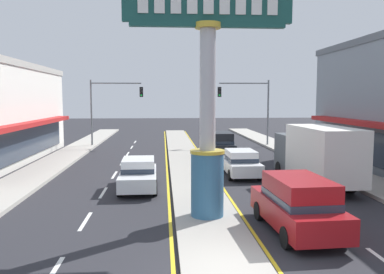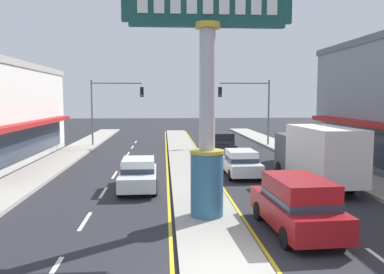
{
  "view_description": "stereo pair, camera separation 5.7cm",
  "coord_description": "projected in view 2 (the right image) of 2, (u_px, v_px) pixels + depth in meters",
  "views": [
    {
      "loc": [
        -1.63,
        -9.54,
        4.51
      ],
      "look_at": [
        -0.19,
        9.76,
        2.6
      ],
      "focal_mm": 36.73,
      "sensor_mm": 36.0,
      "label": 1
    },
    {
      "loc": [
        -1.58,
        -9.54,
        4.51
      ],
      "look_at": [
        -0.19,
        9.76,
        2.6
      ],
      "focal_mm": 36.73,
      "sensor_mm": 36.0,
      "label": 2
    }
  ],
  "objects": [
    {
      "name": "median_strip",
      "position": [
        186.0,
        161.0,
        27.89
      ],
      "size": [
        2.41,
        52.0,
        0.14
      ],
      "primitive_type": "cube",
      "color": "#A39E93",
      "rests_on": "ground"
    },
    {
      "name": "sidewalk_left",
      "position": [
        47.0,
        167.0,
        25.25
      ],
      "size": [
        2.59,
        60.0,
        0.18
      ],
      "primitive_type": "cube",
      "color": "#ADA89E",
      "rests_on": "ground"
    },
    {
      "name": "sidewalk_right",
      "position": [
        322.0,
        164.0,
        26.55
      ],
      "size": [
        2.59,
        60.0,
        0.18
      ],
      "primitive_type": "cube",
      "color": "#ADA89E",
      "rests_on": "ground"
    },
    {
      "name": "lane_markings",
      "position": [
        188.0,
        165.0,
        26.55
      ],
      "size": [
        9.15,
        52.0,
        0.01
      ],
      "color": "silver",
      "rests_on": "ground"
    },
    {
      "name": "district_sign",
      "position": [
        207.0,
        108.0,
        14.29
      ],
      "size": [
        6.07,
        1.28,
        8.42
      ],
      "color": "#33668C",
      "rests_on": "median_strip"
    },
    {
      "name": "traffic_light_left_side",
      "position": [
        111.0,
        101.0,
        36.22
      ],
      "size": [
        4.86,
        0.46,
        6.2
      ],
      "color": "slate",
      "rests_on": "ground"
    },
    {
      "name": "traffic_light_right_side",
      "position": [
        250.0,
        101.0,
        36.42
      ],
      "size": [
        4.86,
        0.46,
        6.2
      ],
      "color": "slate",
      "rests_on": "ground"
    },
    {
      "name": "sedan_near_right_lane",
      "position": [
        241.0,
        163.0,
        22.79
      ],
      "size": [
        1.86,
        4.31,
        1.53
      ],
      "color": "white",
      "rests_on": "ground"
    },
    {
      "name": "suv_far_right_lane",
      "position": [
        297.0,
        204.0,
        13.15
      ],
      "size": [
        2.14,
        4.69,
        1.9
      ],
      "color": "maroon",
      "rests_on": "ground"
    },
    {
      "name": "box_truck_near_left_lane",
      "position": [
        317.0,
        154.0,
        20.06
      ],
      "size": [
        2.41,
        6.97,
        3.12
      ],
      "color": "#4C5156",
      "rests_on": "ground"
    },
    {
      "name": "suv_mid_left_lane",
      "position": [
        221.0,
        144.0,
        30.46
      ],
      "size": [
        2.15,
        4.69,
        1.9
      ],
      "color": "black",
      "rests_on": "ground"
    },
    {
      "name": "sedan_far_left_oncoming",
      "position": [
        138.0,
        174.0,
        19.46
      ],
      "size": [
        1.91,
        4.33,
        1.53
      ],
      "color": "white",
      "rests_on": "ground"
    }
  ]
}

